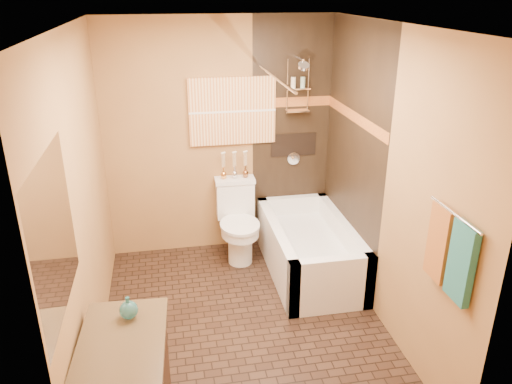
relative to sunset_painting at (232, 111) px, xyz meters
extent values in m
plane|color=black|center=(-0.14, -1.48, -1.55)|extent=(3.00, 3.00, 0.00)
cube|color=#A4743F|center=(-1.34, -1.48, -0.30)|extent=(0.02, 3.00, 2.50)
cube|color=#A4743F|center=(1.06, -1.48, -0.30)|extent=(0.02, 3.00, 2.50)
cube|color=#A4743F|center=(-0.14, 0.02, -0.30)|extent=(2.40, 0.02, 2.50)
cube|color=#A4743F|center=(-0.14, -2.98, -0.30)|extent=(2.40, 0.02, 2.50)
plane|color=silver|center=(-0.14, -1.48, 0.95)|extent=(3.00, 3.00, 0.00)
cube|color=black|center=(0.64, 0.01, -0.30)|extent=(0.85, 0.01, 2.50)
cube|color=black|center=(1.05, -0.73, -0.30)|extent=(0.01, 1.50, 2.50)
cube|color=#903D1A|center=(0.64, 0.00, 0.07)|extent=(0.85, 0.01, 0.10)
cube|color=#903D1A|center=(1.04, -0.73, 0.07)|extent=(0.01, 1.50, 0.10)
cube|color=black|center=(0.66, 0.01, -0.40)|extent=(0.50, 0.01, 0.25)
cylinder|color=silver|center=(0.66, -0.12, 0.53)|extent=(0.02, 0.26, 0.02)
cylinder|color=silver|center=(0.66, -0.28, 0.48)|extent=(0.11, 0.11, 0.09)
cylinder|color=silver|center=(0.66, -0.01, -0.55)|extent=(0.14, 0.02, 0.14)
cylinder|color=silver|center=(0.26, -0.73, 0.47)|extent=(0.03, 1.55, 0.03)
cylinder|color=silver|center=(1.01, -2.53, -0.10)|extent=(0.02, 0.55, 0.02)
cube|color=#1C5D53|center=(1.02, -2.66, -0.37)|extent=(0.05, 0.22, 0.52)
cube|color=#995B1B|center=(1.02, -2.40, -0.37)|extent=(0.05, 0.22, 0.52)
cube|color=#CA692F|center=(0.00, 0.00, 0.00)|extent=(0.90, 0.04, 0.70)
cube|color=white|center=(-1.32, -2.48, -0.05)|extent=(0.01, 1.00, 0.90)
cube|color=white|center=(0.66, -1.43, -1.27)|extent=(0.80, 0.10, 0.55)
cube|color=white|center=(0.66, -0.03, -1.27)|extent=(0.80, 0.10, 0.55)
cube|color=white|center=(0.31, -0.73, -1.27)|extent=(0.10, 1.50, 0.55)
cube|color=white|center=(1.01, -0.73, -1.27)|extent=(0.10, 1.50, 0.55)
cube|color=white|center=(0.66, -0.73, -1.38)|extent=(0.64, 1.34, 0.35)
cube|color=white|center=(0.00, -0.09, -0.95)|extent=(0.41, 0.19, 0.40)
cube|color=white|center=(0.00, -0.09, -0.73)|extent=(0.43, 0.21, 0.04)
cylinder|color=white|center=(0.00, -0.40, -1.35)|extent=(0.26, 0.26, 0.40)
cylinder|color=white|center=(0.00, -0.40, -1.17)|extent=(0.39, 0.39, 0.11)
cylinder|color=white|center=(0.00, -0.40, -1.11)|extent=(0.41, 0.41, 0.03)
cube|color=black|center=(-1.05, -2.48, -0.81)|extent=(0.57, 0.89, 0.04)
camera|label=1|loc=(-0.70, -5.02, 1.20)|focal=35.00mm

